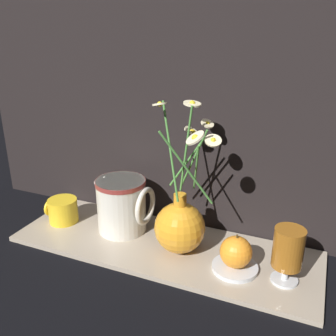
{
  "coord_description": "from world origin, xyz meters",
  "views": [
    {
      "loc": [
        0.34,
        -0.76,
        0.55
      ],
      "look_at": [
        0.01,
        0.0,
        0.23
      ],
      "focal_mm": 40.0,
      "sensor_mm": 36.0,
      "label": 1
    }
  ],
  "objects_px": {
    "yellow_mug": "(62,210)",
    "vase_with_flowers": "(180,224)",
    "orange_fruit": "(236,252)",
    "ceramic_pitcher": "(122,203)",
    "tea_glass": "(288,250)"
  },
  "relations": [
    {
      "from": "vase_with_flowers",
      "to": "yellow_mug",
      "type": "xyz_separation_m",
      "value": [
        -0.36,
        0.01,
        -0.04
      ]
    },
    {
      "from": "orange_fruit",
      "to": "tea_glass",
      "type": "bearing_deg",
      "value": 1.18
    },
    {
      "from": "vase_with_flowers",
      "to": "tea_glass",
      "type": "bearing_deg",
      "value": -5.06
    },
    {
      "from": "vase_with_flowers",
      "to": "yellow_mug",
      "type": "relative_size",
      "value": 4.13
    },
    {
      "from": "yellow_mug",
      "to": "ceramic_pitcher",
      "type": "distance_m",
      "value": 0.19
    },
    {
      "from": "ceramic_pitcher",
      "to": "tea_glass",
      "type": "distance_m",
      "value": 0.44
    },
    {
      "from": "ceramic_pitcher",
      "to": "orange_fruit",
      "type": "bearing_deg",
      "value": -9.95
    },
    {
      "from": "yellow_mug",
      "to": "tea_glass",
      "type": "bearing_deg",
      "value": -2.56
    },
    {
      "from": "yellow_mug",
      "to": "ceramic_pitcher",
      "type": "bearing_deg",
      "value": 8.48
    },
    {
      "from": "ceramic_pitcher",
      "to": "tea_glass",
      "type": "relative_size",
      "value": 1.23
    },
    {
      "from": "vase_with_flowers",
      "to": "tea_glass",
      "type": "distance_m",
      "value": 0.26
    },
    {
      "from": "ceramic_pitcher",
      "to": "tea_glass",
      "type": "bearing_deg",
      "value": -7.17
    },
    {
      "from": "yellow_mug",
      "to": "tea_glass",
      "type": "distance_m",
      "value": 0.63
    },
    {
      "from": "yellow_mug",
      "to": "vase_with_flowers",
      "type": "bearing_deg",
      "value": -0.79
    },
    {
      "from": "vase_with_flowers",
      "to": "orange_fruit",
      "type": "relative_size",
      "value": 4.65
    }
  ]
}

